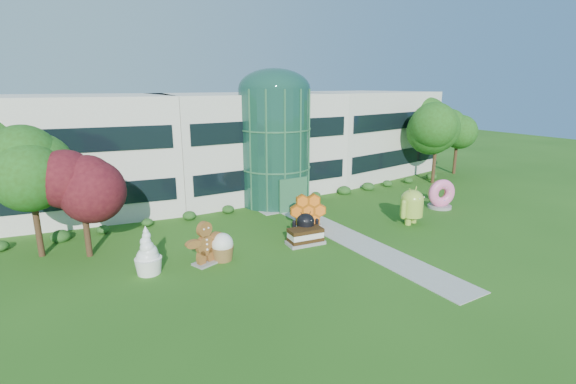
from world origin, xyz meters
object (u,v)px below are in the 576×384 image
android_black (306,224)px  gingerbread (205,243)px  android_green (412,204)px  donut (441,193)px

android_black → gingerbread: size_ratio=0.76×
android_green → donut: android_green is taller
donut → gingerbread: (-20.95, -0.65, 0.05)m
android_green → donut: bearing=5.4°
android_green → gingerbread: android_green is taller
android_black → donut: donut is taller
android_green → android_black: android_green is taller
gingerbread → android_black: bearing=-17.4°
android_green → gingerbread: 15.76m
donut → gingerbread: 20.96m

